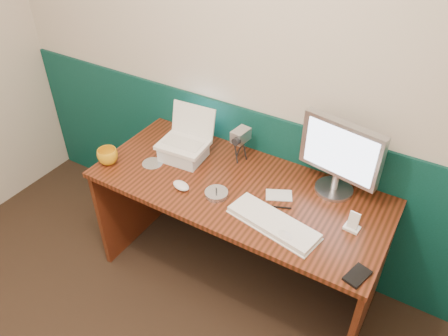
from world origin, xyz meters
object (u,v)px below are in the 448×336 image
Objects in this scene: keyboard at (273,223)px; monitor at (340,158)px; laptop at (182,130)px; mug at (108,156)px; desk at (237,235)px; camcorder at (241,144)px.

monitor is at bearing 78.92° from keyboard.
laptop is 0.45m from mug.
desk is at bearing -13.18° from laptop.
camcorder is at bearing 117.32° from desk.
mug is at bearing -147.14° from laptop.
laptop is 0.75m from keyboard.
camcorder is at bearing 33.41° from mug.
camcorder is at bearing 23.49° from laptop.
keyboard is at bearing -101.08° from monitor.
monitor is 1.90× the size of camcorder.
keyboard reaches higher than desk.
monitor is at bearing 19.95° from mug.
laptop is at bearing 171.42° from desk.
keyboard is at bearing -23.13° from laptop.
monitor reaches higher than laptop.
monitor is 0.47m from keyboard.
monitor is 1.27m from mug.
monitor is 3.67× the size of mug.
monitor reaches higher than desk.
camcorder is (0.29, 0.15, -0.08)m from laptop.
laptop reaches higher than mug.
mug is 0.52× the size of camcorder.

